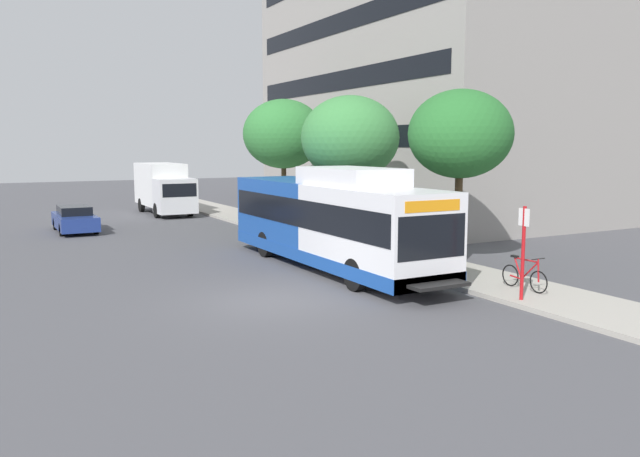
% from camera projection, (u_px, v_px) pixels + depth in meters
% --- Properties ---
extents(ground_plane, '(120.00, 120.00, 0.00)m').
position_uv_depth(ground_plane, '(189.00, 258.00, 24.83)').
color(ground_plane, '#4C4C51').
extents(sidewalk_curb, '(3.00, 56.00, 0.14)m').
position_uv_depth(sidewalk_curb, '(366.00, 250.00, 26.39)').
color(sidewalk_curb, '#A8A399').
rests_on(sidewalk_curb, ground).
extents(transit_bus, '(2.58, 12.25, 3.65)m').
position_uv_depth(transit_bus, '(331.00, 221.00, 22.55)').
color(transit_bus, white).
rests_on(transit_bus, ground).
extents(bus_stop_sign_pole, '(0.10, 0.36, 2.60)m').
position_uv_depth(bus_stop_sign_pole, '(523.00, 246.00, 17.28)').
color(bus_stop_sign_pole, red).
rests_on(bus_stop_sign_pole, sidewalk_curb).
extents(bicycle_parked, '(0.52, 1.76, 1.02)m').
position_uv_depth(bicycle_parked, '(524.00, 276.00, 18.65)').
color(bicycle_parked, black).
rests_on(bicycle_parked, sidewalk_curb).
extents(street_tree_near_stop, '(3.72, 3.72, 6.23)m').
position_uv_depth(street_tree_near_stop, '(460.00, 134.00, 22.46)').
color(street_tree_near_stop, '#4C3823').
rests_on(street_tree_near_stop, sidewalk_curb).
extents(street_tree_mid_block, '(4.44, 4.44, 6.49)m').
position_uv_depth(street_tree_mid_block, '(350.00, 138.00, 28.45)').
color(street_tree_mid_block, '#4C3823').
rests_on(street_tree_mid_block, sidewalk_curb).
extents(street_tree_far_block, '(4.47, 4.47, 6.79)m').
position_uv_depth(street_tree_far_block, '(284.00, 134.00, 34.78)').
color(street_tree_far_block, '#4C3823').
rests_on(street_tree_far_block, sidewalk_curb).
extents(parked_car_far_lane, '(1.80, 4.50, 1.33)m').
position_uv_depth(parked_car_far_lane, '(75.00, 219.00, 32.30)').
color(parked_car_far_lane, navy).
rests_on(parked_car_far_lane, ground).
extents(box_truck_background, '(2.32, 7.01, 3.25)m').
position_uv_depth(box_truck_background, '(164.00, 187.00, 40.82)').
color(box_truck_background, silver).
rests_on(box_truck_background, ground).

